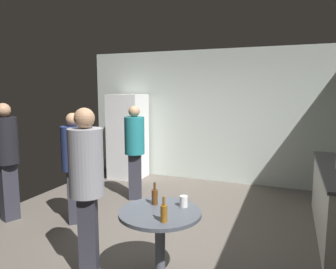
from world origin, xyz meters
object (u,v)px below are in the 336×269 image
at_px(foreground_table, 160,221).
at_px(person_in_navy_shirt, 74,160).
at_px(beer_bottle_brown, 155,196).
at_px(person_in_gray_shirt, 87,180).
at_px(person_in_black_shirt, 6,153).
at_px(person_in_teal_shirt, 135,145).
at_px(plastic_cup_white, 184,201).
at_px(refrigerator, 128,136).
at_px(beer_bottle_amber, 164,213).

distance_m(foreground_table, person_in_navy_shirt, 1.91).
bearing_deg(foreground_table, beer_bottle_brown, 129.00).
xyz_separation_m(foreground_table, person_in_navy_shirt, (-1.67, 0.88, 0.29)).
distance_m(person_in_gray_shirt, person_in_navy_shirt, 1.40).
height_order(person_in_black_shirt, person_in_teal_shirt, person_in_black_shirt).
height_order(foreground_table, person_in_teal_shirt, person_in_teal_shirt).
bearing_deg(plastic_cup_white, foreground_table, -132.30).
xyz_separation_m(plastic_cup_white, person_in_gray_shirt, (-0.90, -0.34, 0.22)).
distance_m(refrigerator, person_in_black_shirt, 2.71).
height_order(refrigerator, person_in_teal_shirt, refrigerator).
bearing_deg(foreground_table, beer_bottle_amber, -59.26).
distance_m(refrigerator, person_in_gray_shirt, 3.69).
relative_size(beer_bottle_brown, person_in_navy_shirt, 0.15).
xyz_separation_m(plastic_cup_white, person_in_teal_shirt, (-1.52, 1.88, 0.16)).
bearing_deg(refrigerator, beer_bottle_brown, -57.24).
relative_size(plastic_cup_white, person_in_navy_shirt, 0.07).
height_order(refrigerator, beer_bottle_brown, refrigerator).
xyz_separation_m(person_in_teal_shirt, person_in_gray_shirt, (0.62, -2.22, 0.06)).
height_order(person_in_black_shirt, person_in_gray_shirt, person_in_gray_shirt).
height_order(beer_bottle_amber, plastic_cup_white, beer_bottle_amber).
bearing_deg(person_in_gray_shirt, foreground_table, -14.09).
xyz_separation_m(foreground_table, plastic_cup_white, (0.18, 0.19, 0.16)).
xyz_separation_m(beer_bottle_amber, beer_bottle_brown, (-0.25, 0.37, 0.00)).
height_order(beer_bottle_brown, person_in_navy_shirt, person_in_navy_shirt).
bearing_deg(person_in_teal_shirt, plastic_cup_white, 13.86).
relative_size(person_in_gray_shirt, person_in_navy_shirt, 1.09).
distance_m(beer_bottle_amber, person_in_black_shirt, 2.90).
height_order(beer_bottle_amber, beer_bottle_brown, same).
xyz_separation_m(refrigerator, person_in_black_shirt, (-0.52, -2.66, 0.10)).
xyz_separation_m(foreground_table, person_in_black_shirt, (-2.64, 0.61, 0.37)).
distance_m(refrigerator, person_in_navy_shirt, 2.44).
bearing_deg(person_in_gray_shirt, person_in_teal_shirt, 80.11).
height_order(plastic_cup_white, person_in_gray_shirt, person_in_gray_shirt).
height_order(foreground_table, plastic_cup_white, plastic_cup_white).
bearing_deg(person_in_navy_shirt, person_in_teal_shirt, 123.32).
distance_m(person_in_black_shirt, person_in_gray_shirt, 2.06).
relative_size(refrigerator, person_in_black_shirt, 1.05).
height_order(refrigerator, person_in_gray_shirt, refrigerator).
relative_size(foreground_table, person_in_gray_shirt, 0.47).
bearing_deg(person_in_black_shirt, person_in_gray_shirt, -1.92).
relative_size(person_in_black_shirt, person_in_gray_shirt, 0.99).
bearing_deg(person_in_black_shirt, beer_bottle_brown, 9.22).
height_order(beer_bottle_brown, person_in_teal_shirt, person_in_teal_shirt).
xyz_separation_m(refrigerator, person_in_teal_shirt, (0.78, -1.19, 0.05)).
relative_size(beer_bottle_brown, person_in_black_shirt, 0.13).
height_order(refrigerator, person_in_black_shirt, refrigerator).
relative_size(beer_bottle_amber, person_in_teal_shirt, 0.14).
distance_m(foreground_table, person_in_teal_shirt, 2.50).
bearing_deg(plastic_cup_white, refrigerator, 126.82).
bearing_deg(beer_bottle_amber, person_in_gray_shirt, 175.22).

